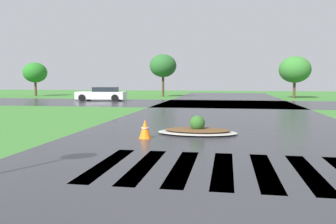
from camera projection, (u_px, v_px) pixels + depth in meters
asphalt_roadway at (225, 131)px, 13.23m from camera, size 11.02×80.00×0.01m
asphalt_cross_road at (227, 104)px, 28.58m from camera, size 90.00×9.92×0.01m
crosswalk_stripes at (223, 169)px, 7.67m from camera, size 5.85×3.29×0.01m
median_island at (197, 130)px, 12.63m from camera, size 2.93×1.64×0.68m
car_blue_compact at (102, 94)px, 32.72m from camera, size 4.71×2.42×1.29m
traffic_cone at (145, 129)px, 11.64m from camera, size 0.42×0.42×0.65m
background_treeline at (292, 63)px, 37.06m from camera, size 48.47×4.63×6.24m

